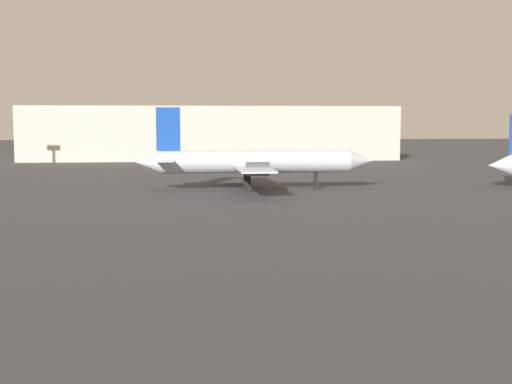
# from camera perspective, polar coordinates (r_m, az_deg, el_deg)

# --- Properties ---
(airplane_distant) EXTENTS (28.27, 24.40, 9.73)m
(airplane_distant) POSITION_cam_1_polar(r_m,az_deg,el_deg) (80.41, -0.21, 2.55)
(airplane_distant) COLOR silver
(airplane_distant) RESTS_ON ground_plane
(terminal_building) EXTENTS (78.17, 20.76, 11.27)m
(terminal_building) POSITION_cam_1_polar(r_m,az_deg,el_deg) (148.57, -3.81, 4.96)
(terminal_building) COLOR beige
(terminal_building) RESTS_ON ground_plane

